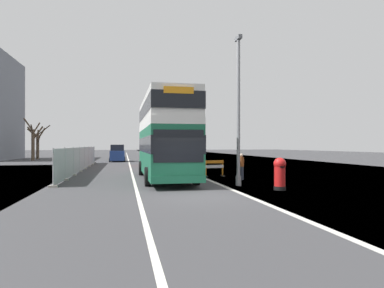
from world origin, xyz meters
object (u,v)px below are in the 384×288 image
double_decker_bus (164,136)px  car_receding_mid (117,154)px  roadworks_barrier (214,167)px  lamppost_foreground (238,115)px  red_pillar_postbox (280,172)px  pedestrian_at_kerb (241,167)px  car_oncoming_near (152,155)px

double_decker_bus → car_receding_mid: (-3.35, 23.89, -1.67)m
double_decker_bus → roadworks_barrier: (3.50, 0.97, -2.02)m
lamppost_foreground → car_receding_mid: size_ratio=1.89×
double_decker_bus → red_pillar_postbox: bearing=-52.6°
roadworks_barrier → pedestrian_at_kerb: (1.10, -2.32, 0.14)m
red_pillar_postbox → lamppost_foreground: bearing=123.4°
double_decker_bus → roadworks_barrier: bearing=15.5°
red_pillar_postbox → roadworks_barrier: size_ratio=1.05×
red_pillar_postbox → car_oncoming_near: size_ratio=0.36×
lamppost_foreground → pedestrian_at_kerb: (1.16, 2.84, -2.91)m
car_receding_mid → red_pillar_postbox: bearing=-74.9°
car_receding_mid → double_decker_bus: bearing=-82.0°
red_pillar_postbox → car_receding_mid: 31.23m
red_pillar_postbox → roadworks_barrier: bearing=100.1°
double_decker_bus → pedestrian_at_kerb: 5.15m
roadworks_barrier → car_oncoming_near: size_ratio=0.34×
double_decker_bus → lamppost_foreground: bearing=-50.7°
double_decker_bus → lamppost_foreground: size_ratio=1.44×
red_pillar_postbox → car_receding_mid: size_ratio=0.37×
double_decker_bus → pedestrian_at_kerb: (4.60, -1.35, -1.88)m
double_decker_bus → pedestrian_at_kerb: bearing=-16.4°
car_receding_mid → pedestrian_at_kerb: size_ratio=2.59×
roadworks_barrier → double_decker_bus: bearing=-164.5°
red_pillar_postbox → double_decker_bus: bearing=127.4°
lamppost_foreground → pedestrian_at_kerb: bearing=67.8°
lamppost_foreground → pedestrian_at_kerb: size_ratio=4.89×
car_oncoming_near → red_pillar_postbox: bearing=-77.8°
car_receding_mid → car_oncoming_near: bearing=-68.9°
roadworks_barrier → car_oncoming_near: (-3.14, 13.31, 0.43)m
lamppost_foreground → double_decker_bus: bearing=129.3°
double_decker_bus → lamppost_foreground: lamppost_foreground is taller
car_oncoming_near → car_receding_mid: bearing=111.1°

